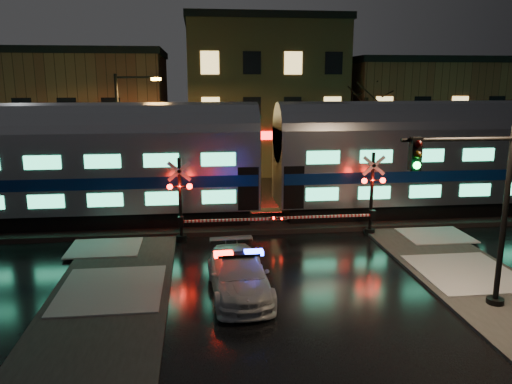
# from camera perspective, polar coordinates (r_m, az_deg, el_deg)

# --- Properties ---
(ground) EXTENTS (120.00, 120.00, 0.00)m
(ground) POSITION_cam_1_polar(r_m,az_deg,el_deg) (21.11, 3.00, -7.26)
(ground) COLOR black
(ground) RESTS_ON ground
(ballast) EXTENTS (90.00, 4.20, 0.24)m
(ballast) POSITION_cam_1_polar(r_m,az_deg,el_deg) (25.78, 1.14, -3.26)
(ballast) COLOR black
(ballast) RESTS_ON ground
(sidewalk_left) EXTENTS (4.00, 20.00, 0.12)m
(sidewalk_left) POSITION_cam_1_polar(r_m,az_deg,el_deg) (15.63, -17.99, -15.15)
(sidewalk_left) COLOR #2D2D2D
(sidewalk_left) RESTS_ON ground
(building_left) EXTENTS (14.00, 10.00, 9.00)m
(building_left) POSITION_cam_1_polar(r_m,az_deg,el_deg) (42.74, -19.89, 8.31)
(building_left) COLOR brown
(building_left) RESTS_ON ground
(building_mid) EXTENTS (12.00, 11.00, 11.50)m
(building_mid) POSITION_cam_1_polar(r_m,az_deg,el_deg) (42.43, 0.62, 10.71)
(building_mid) COLOR brown
(building_mid) RESTS_ON ground
(building_right) EXTENTS (12.00, 10.00, 8.50)m
(building_right) POSITION_cam_1_polar(r_m,az_deg,el_deg) (45.55, 17.33, 8.39)
(building_right) COLOR brown
(building_right) RESTS_ON ground
(train) EXTENTS (51.00, 3.12, 5.92)m
(train) POSITION_cam_1_polar(r_m,az_deg,el_deg) (25.09, 1.26, 3.93)
(train) COLOR black
(train) RESTS_ON ballast
(police_car) EXTENTS (2.17, 4.86, 1.55)m
(police_car) POSITION_cam_1_polar(r_m,az_deg,el_deg) (17.27, -1.98, -9.41)
(police_car) COLOR silver
(police_car) RESTS_ON ground
(crossing_signal_right) EXTENTS (5.56, 0.65, 3.94)m
(crossing_signal_right) POSITION_cam_1_polar(r_m,az_deg,el_deg) (23.83, 12.29, -1.14)
(crossing_signal_right) COLOR black
(crossing_signal_right) RESTS_ON ground
(crossing_signal_left) EXTENTS (5.43, 0.64, 3.85)m
(crossing_signal_left) POSITION_cam_1_polar(r_m,az_deg,el_deg) (22.57, -7.71, -1.83)
(crossing_signal_left) COLOR black
(crossing_signal_left) RESTS_ON ground
(traffic_light) EXTENTS (3.79, 0.69, 5.86)m
(traffic_light) POSITION_cam_1_polar(r_m,az_deg,el_deg) (16.84, 24.01, -2.45)
(traffic_light) COLOR black
(traffic_light) RESTS_ON ground
(streetlight) EXTENTS (2.52, 0.26, 7.53)m
(streetlight) POSITION_cam_1_polar(r_m,az_deg,el_deg) (28.99, -14.89, 6.60)
(streetlight) COLOR black
(streetlight) RESTS_ON ground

